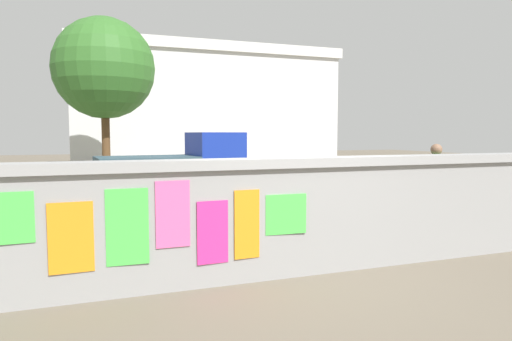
{
  "coord_description": "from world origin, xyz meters",
  "views": [
    {
      "loc": [
        -2.61,
        -5.28,
        1.82
      ],
      "look_at": [
        0.34,
        2.66,
        1.13
      ],
      "focal_mm": 32.11,
      "sensor_mm": 36.0,
      "label": 1
    }
  ],
  "objects_px": {
    "motorcycle": "(293,205)",
    "bicycle_near": "(143,220)",
    "person_walking": "(435,176)",
    "auto_rickshaw_truck": "(179,169)",
    "tree_roadside": "(104,69)"
  },
  "relations": [
    {
      "from": "auto_rickshaw_truck",
      "to": "motorcycle",
      "type": "height_order",
      "value": "auto_rickshaw_truck"
    },
    {
      "from": "motorcycle",
      "to": "bicycle_near",
      "type": "height_order",
      "value": "bicycle_near"
    },
    {
      "from": "auto_rickshaw_truck",
      "to": "tree_roadside",
      "type": "height_order",
      "value": "tree_roadside"
    },
    {
      "from": "motorcycle",
      "to": "bicycle_near",
      "type": "distance_m",
      "value": 2.77
    },
    {
      "from": "auto_rickshaw_truck",
      "to": "bicycle_near",
      "type": "relative_size",
      "value": 2.17
    },
    {
      "from": "person_walking",
      "to": "motorcycle",
      "type": "bearing_deg",
      "value": 166.01
    },
    {
      "from": "person_walking",
      "to": "tree_roadside",
      "type": "relative_size",
      "value": 0.28
    },
    {
      "from": "auto_rickshaw_truck",
      "to": "motorcycle",
      "type": "xyz_separation_m",
      "value": [
        1.43,
        -3.86,
        -0.44
      ]
    },
    {
      "from": "auto_rickshaw_truck",
      "to": "bicycle_near",
      "type": "height_order",
      "value": "auto_rickshaw_truck"
    },
    {
      "from": "auto_rickshaw_truck",
      "to": "tree_roadside",
      "type": "xyz_separation_m",
      "value": [
        -1.54,
        5.45,
        3.19
      ]
    },
    {
      "from": "auto_rickshaw_truck",
      "to": "person_walking",
      "type": "distance_m",
      "value": 6.17
    },
    {
      "from": "auto_rickshaw_truck",
      "to": "motorcycle",
      "type": "distance_m",
      "value": 4.14
    },
    {
      "from": "auto_rickshaw_truck",
      "to": "person_walking",
      "type": "relative_size",
      "value": 2.29
    },
    {
      "from": "bicycle_near",
      "to": "auto_rickshaw_truck",
      "type": "bearing_deg",
      "value": 70.59
    },
    {
      "from": "auto_rickshaw_truck",
      "to": "motorcycle",
      "type": "relative_size",
      "value": 1.97
    }
  ]
}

